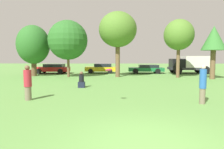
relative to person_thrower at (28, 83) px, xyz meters
The scene contains 14 objects.
ground_plane 7.07m from the person_thrower, 44.24° to the right, with size 120.00×120.00×0.00m, color #5B8E42.
person_thrower is the anchor object (origin of this frame).
person_catcher 8.19m from the person_thrower, ahead, with size 0.30×0.30×1.76m.
frisbee 4.08m from the person_thrower, ahead, with size 0.29×0.28×0.13m.
bystander_sitting 4.53m from the person_thrower, 64.85° to the left, with size 0.45×0.38×1.12m.
tree_0 13.59m from the person_thrower, 111.00° to the left, with size 3.53×3.53×5.58m.
tree_1 11.82m from the person_thrower, 93.54° to the left, with size 4.10×4.10×5.90m.
tree_2 13.10m from the person_thrower, 68.93° to the left, with size 3.94×3.94×6.80m.
tree_3 15.71m from the person_thrower, 46.07° to the left, with size 3.00×3.00×5.89m.
tree_4 16.86m from the person_thrower, 35.61° to the left, with size 2.27×2.27×5.02m.
parked_car_red 16.38m from the person_thrower, 103.52° to the left, with size 4.37×2.08×1.21m.
parked_car_yellow 16.80m from the person_thrower, 81.79° to the left, with size 4.00×1.97×1.22m.
parked_car_green 18.33m from the person_thrower, 63.27° to the left, with size 4.50×2.07×1.10m.
delivery_truck_black 21.26m from the person_thrower, 49.41° to the left, with size 5.32×2.54×2.22m.
Camera 1 is at (-0.76, -4.70, 2.10)m, focal length 32.22 mm.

